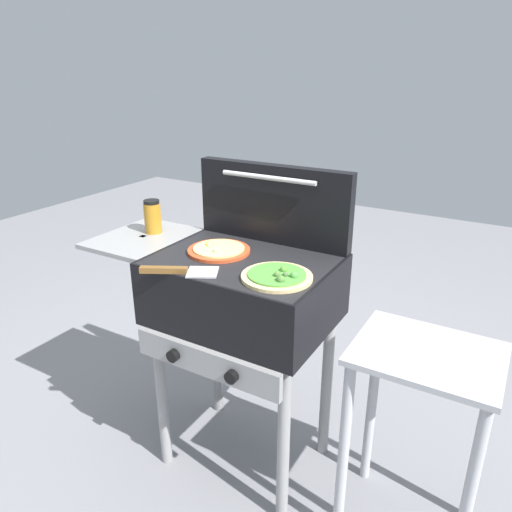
# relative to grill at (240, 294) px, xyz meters

# --- Properties ---
(ground_plane) EXTENTS (8.00, 8.00, 0.00)m
(ground_plane) POSITION_rel_grill_xyz_m (0.01, 0.00, -0.76)
(ground_plane) COLOR gray
(grill) EXTENTS (0.96, 0.53, 0.90)m
(grill) POSITION_rel_grill_xyz_m (0.00, 0.00, 0.00)
(grill) COLOR black
(grill) RESTS_ON ground_plane
(grill_lid_open) EXTENTS (0.63, 0.08, 0.30)m
(grill_lid_open) POSITION_rel_grill_xyz_m (0.01, 0.22, 0.30)
(grill_lid_open) COLOR black
(grill_lid_open) RESTS_ON grill
(pizza_cheese) EXTENTS (0.23, 0.23, 0.04)m
(pizza_cheese) POSITION_rel_grill_xyz_m (-0.10, 0.01, 0.15)
(pizza_cheese) COLOR #C64723
(pizza_cheese) RESTS_ON grill
(pizza_veggie) EXTENTS (0.23, 0.23, 0.04)m
(pizza_veggie) POSITION_rel_grill_xyz_m (0.20, -0.09, 0.15)
(pizza_veggie) COLOR #E0C17F
(pizza_veggie) RESTS_ON grill
(sauce_jar) EXTENTS (0.07, 0.07, 0.14)m
(sauce_jar) POSITION_rel_grill_xyz_m (-0.46, 0.06, 0.21)
(sauce_jar) COLOR #B77A1E
(sauce_jar) RESTS_ON grill
(spatula) EXTENTS (0.26, 0.17, 0.02)m
(spatula) POSITION_rel_grill_xyz_m (-0.10, -0.21, 0.15)
(spatula) COLOR #B7BABF
(spatula) RESTS_ON grill
(prep_table) EXTENTS (0.44, 0.36, 0.73)m
(prep_table) POSITION_rel_grill_xyz_m (0.67, 0.00, -0.23)
(prep_table) COLOR #B2B2B7
(prep_table) RESTS_ON ground_plane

